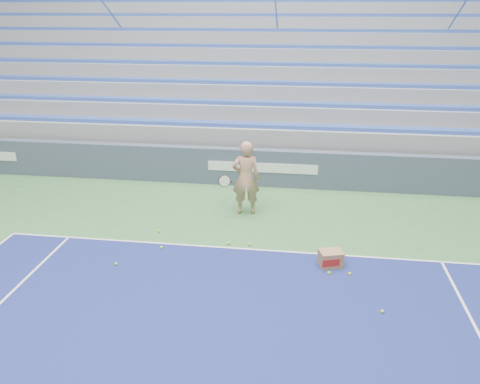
{
  "coord_description": "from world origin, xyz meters",
  "views": [
    {
      "loc": [
        1.1,
        2.9,
        4.97
      ],
      "look_at": [
        -0.19,
        12.38,
        1.15
      ],
      "focal_mm": 35.0,
      "sensor_mm": 36.0,
      "label": 1
    }
  ],
  "objects": [
    {
      "name": "sponsor_barrier",
      "position": [
        0.0,
        15.88,
        0.55
      ],
      "size": [
        30.0,
        0.32,
        1.1
      ],
      "color": "#3D485D",
      "rests_on": "ground"
    },
    {
      "name": "bleachers",
      "position": [
        0.0,
        21.6,
        2.36
      ],
      "size": [
        31.0,
        9.15,
        7.3
      ],
      "color": "gray",
      "rests_on": "ground"
    },
    {
      "name": "tennis_player",
      "position": [
        -0.25,
        13.82,
        0.96
      ],
      "size": [
        0.98,
        0.89,
        1.91
      ],
      "color": "tan",
      "rests_on": "ground"
    },
    {
      "name": "ball_box",
      "position": [
        1.81,
        11.42,
        0.17
      ],
      "size": [
        0.54,
        0.47,
        0.34
      ],
      "color": "#926C46",
      "rests_on": "ground"
    },
    {
      "name": "tennis_ball_0",
      "position": [
        -2.14,
        12.44,
        0.03
      ],
      "size": [
        0.07,
        0.07,
        0.07
      ],
      "primitive_type": "sphere",
      "color": "#AAD72C",
      "rests_on": "ground"
    },
    {
      "name": "tennis_ball_1",
      "position": [
        1.77,
        11.09,
        0.03
      ],
      "size": [
        0.07,
        0.07,
        0.07
      ],
      "primitive_type": "sphere",
      "color": "#AAD72C",
      "rests_on": "ground"
    },
    {
      "name": "tennis_ball_2",
      "position": [
        2.18,
        11.12,
        0.03
      ],
      "size": [
        0.07,
        0.07,
        0.07
      ],
      "primitive_type": "sphere",
      "color": "#AAD72C",
      "rests_on": "ground"
    },
    {
      "name": "tennis_ball_3",
      "position": [
        2.64,
        9.94,
        0.03
      ],
      "size": [
        0.07,
        0.07,
        0.07
      ],
      "primitive_type": "sphere",
      "color": "#AAD72C",
      "rests_on": "ground"
    },
    {
      "name": "tennis_ball_4",
      "position": [
        -0.41,
        12.06,
        0.03
      ],
      "size": [
        0.07,
        0.07,
        0.07
      ],
      "primitive_type": "sphere",
      "color": "#AAD72C",
      "rests_on": "ground"
    },
    {
      "name": "tennis_ball_5",
      "position": [
        -2.56,
        10.85,
        0.03
      ],
      "size": [
        0.07,
        0.07,
        0.07
      ],
      "primitive_type": "sphere",
      "color": "#AAD72C",
      "rests_on": "ground"
    },
    {
      "name": "tennis_ball_6",
      "position": [
        0.06,
        12.07,
        0.03
      ],
      "size": [
        0.07,
        0.07,
        0.07
      ],
      "primitive_type": "sphere",
      "color": "#AAD72C",
      "rests_on": "ground"
    },
    {
      "name": "tennis_ball_7",
      "position": [
        -1.84,
        11.66,
        0.03
      ],
      "size": [
        0.07,
        0.07,
        0.07
      ],
      "primitive_type": "sphere",
      "color": "#AAD72C",
      "rests_on": "ground"
    }
  ]
}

